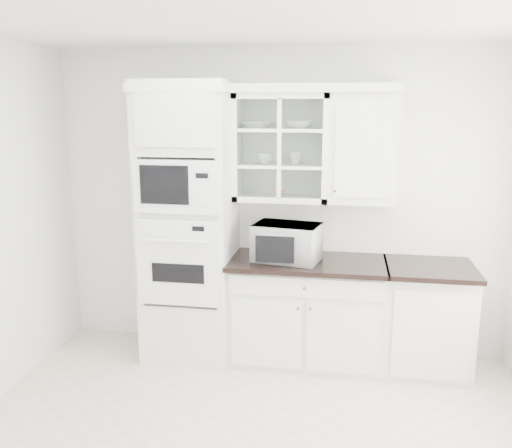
# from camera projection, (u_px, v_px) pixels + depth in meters

# --- Properties ---
(room_shell) EXTENTS (4.00, 3.50, 2.70)m
(room_shell) POSITION_uv_depth(u_px,v_px,m) (255.00, 172.00, 3.47)
(room_shell) COLOR white
(room_shell) RESTS_ON ground
(oven_column) EXTENTS (0.76, 0.68, 2.40)m
(oven_column) POSITION_uv_depth(u_px,v_px,m) (189.00, 224.00, 4.67)
(oven_column) COLOR white
(oven_column) RESTS_ON ground
(base_cabinet_run) EXTENTS (1.32, 0.67, 0.92)m
(base_cabinet_run) POSITION_uv_depth(u_px,v_px,m) (307.00, 310.00, 4.69)
(base_cabinet_run) COLOR white
(base_cabinet_run) RESTS_ON ground
(extra_base_cabinet) EXTENTS (0.72, 0.67, 0.92)m
(extra_base_cabinet) POSITION_uv_depth(u_px,v_px,m) (426.00, 317.00, 4.53)
(extra_base_cabinet) COLOR white
(extra_base_cabinet) RESTS_ON ground
(upper_cabinet_glass) EXTENTS (0.80, 0.33, 0.90)m
(upper_cabinet_glass) POSITION_uv_depth(u_px,v_px,m) (282.00, 148.00, 4.57)
(upper_cabinet_glass) COLOR white
(upper_cabinet_glass) RESTS_ON room_shell
(upper_cabinet_solid) EXTENTS (0.55, 0.33, 0.90)m
(upper_cabinet_solid) POSITION_uv_depth(u_px,v_px,m) (363.00, 149.00, 4.46)
(upper_cabinet_solid) COLOR white
(upper_cabinet_solid) RESTS_ON room_shell
(crown_molding) EXTENTS (2.14, 0.38, 0.07)m
(crown_molding) POSITION_uv_depth(u_px,v_px,m) (269.00, 89.00, 4.46)
(crown_molding) COLOR white
(crown_molding) RESTS_ON room_shell
(countertop_microwave) EXTENTS (0.61, 0.54, 0.31)m
(countertop_microwave) POSITION_uv_depth(u_px,v_px,m) (287.00, 242.00, 4.56)
(countertop_microwave) COLOR white
(countertop_microwave) RESTS_ON base_cabinet_run
(bowl_a) EXTENTS (0.30, 0.30, 0.06)m
(bowl_a) POSITION_uv_depth(u_px,v_px,m) (258.00, 125.00, 4.54)
(bowl_a) COLOR white
(bowl_a) RESTS_ON upper_cabinet_glass
(bowl_b) EXTENTS (0.26, 0.26, 0.07)m
(bowl_b) POSITION_uv_depth(u_px,v_px,m) (299.00, 125.00, 4.49)
(bowl_b) COLOR white
(bowl_b) RESTS_ON upper_cabinet_glass
(cup_a) EXTENTS (0.16, 0.16, 0.10)m
(cup_a) POSITION_uv_depth(u_px,v_px,m) (265.00, 158.00, 4.60)
(cup_a) COLOR white
(cup_a) RESTS_ON upper_cabinet_glass
(cup_b) EXTENTS (0.13, 0.13, 0.11)m
(cup_b) POSITION_uv_depth(u_px,v_px,m) (296.00, 158.00, 4.58)
(cup_b) COLOR white
(cup_b) RESTS_ON upper_cabinet_glass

